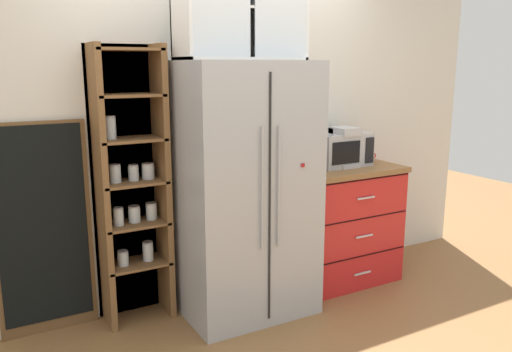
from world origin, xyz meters
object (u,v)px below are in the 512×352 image
at_px(mug_red, 369,157).
at_px(bottle_cobalt, 297,154).
at_px(refrigerator, 243,190).
at_px(coffee_maker, 342,147).
at_px(chalkboard_menu, 43,229).
at_px(microwave, 339,149).

distance_m(mug_red, bottle_cobalt, 0.68).
distance_m(refrigerator, coffee_maker, 0.95).
relative_size(coffee_maker, chalkboard_menu, 0.22).
bearing_deg(chalkboard_menu, coffee_maker, -6.55).
relative_size(refrigerator, bottle_cobalt, 6.51).
xyz_separation_m(microwave, bottle_cobalt, (-0.37, 0.03, -0.01)).
bearing_deg(bottle_cobalt, refrigerator, -164.19).
bearing_deg(refrigerator, microwave, 7.48).
height_order(microwave, bottle_cobalt, bottle_cobalt).
bearing_deg(chalkboard_menu, microwave, -5.45).
bearing_deg(bottle_cobalt, mug_red, -4.34).
relative_size(microwave, mug_red, 3.85).
distance_m(refrigerator, microwave, 0.95).
relative_size(microwave, chalkboard_menu, 0.32).
bearing_deg(bottle_cobalt, coffee_maker, -11.63).
distance_m(bottle_cobalt, chalkboard_menu, 1.86).
height_order(refrigerator, chalkboard_menu, refrigerator).
height_order(refrigerator, coffee_maker, refrigerator).
distance_m(coffee_maker, chalkboard_menu, 2.24).
xyz_separation_m(refrigerator, microwave, (0.92, 0.12, 0.20)).
xyz_separation_m(microwave, coffee_maker, (-0.00, -0.04, 0.03)).
bearing_deg(refrigerator, chalkboard_menu, 165.44).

